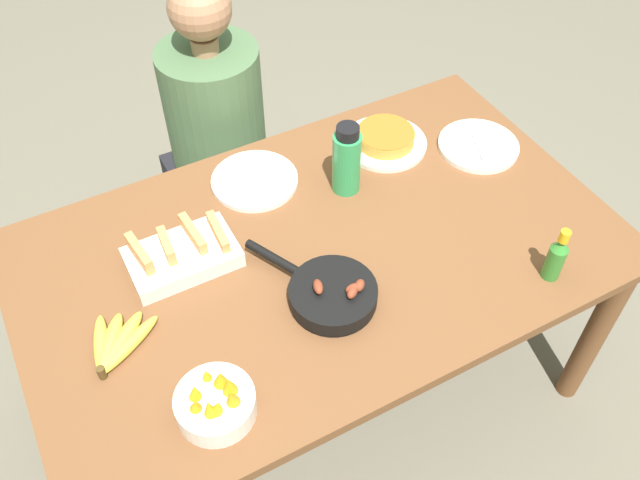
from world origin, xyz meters
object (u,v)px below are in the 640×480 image
person_figure (221,159)px  empty_plate_far_left (255,181)px  skillet (331,294)px  banana_bunch (115,344)px  melon_tray (182,255)px  fruit_bowl_mango (216,402)px  empty_plate_near_front (478,146)px  frittata_plate_center (385,140)px  hot_sauce_bottle (556,257)px  water_bottle (347,160)px

person_figure → empty_plate_far_left: bearing=-95.1°
skillet → empty_plate_far_left: skillet is taller
banana_bunch → skillet: 0.53m
melon_tray → fruit_bowl_mango: (-0.09, -0.44, 0.01)m
empty_plate_near_front → skillet: bearing=-156.4°
frittata_plate_center → hot_sauce_bottle: 0.66m
melon_tray → empty_plate_far_left: (0.30, 0.19, -0.02)m
skillet → water_bottle: bearing=-60.4°
skillet → person_figure: (0.05, 0.90, -0.27)m
banana_bunch → skillet: size_ratio=0.53×
melon_tray → frittata_plate_center: (0.72, 0.15, -0.01)m
banana_bunch → empty_plate_far_left: 0.65m
banana_bunch → water_bottle: size_ratio=0.87×
skillet → water_bottle: (0.24, 0.34, 0.08)m
frittata_plate_center → water_bottle: size_ratio=1.16×
fruit_bowl_mango → person_figure: (0.42, 1.05, -0.28)m
water_bottle → empty_plate_near_front: bearing=-5.2°
empty_plate_far_left → melon_tray: bearing=-147.0°
skillet → empty_plate_near_front: 0.75m
frittata_plate_center → empty_plate_near_front: size_ratio=1.04×
fruit_bowl_mango → water_bottle: bearing=38.9°
melon_tray → frittata_plate_center: melon_tray is taller
fruit_bowl_mango → frittata_plate_center: bearing=36.4°
banana_bunch → empty_plate_near_front: 1.22m
empty_plate_near_front → hot_sauce_bottle: bearing=-106.3°
skillet → fruit_bowl_mango: bearing=86.3°
skillet → frittata_plate_center: (0.44, 0.45, -0.01)m
frittata_plate_center → empty_plate_far_left: size_ratio=1.02×
fruit_bowl_mango → skillet: bearing=21.9°
hot_sauce_bottle → water_bottle: bearing=119.5°
melon_tray → empty_plate_near_front: melon_tray is taller
frittata_plate_center → empty_plate_near_front: frittata_plate_center is taller
banana_bunch → empty_plate_near_front: (1.21, 0.18, -0.01)m
frittata_plate_center → hot_sauce_bottle: (0.10, -0.65, 0.05)m
empty_plate_near_front → fruit_bowl_mango: size_ratio=1.39×
fruit_bowl_mango → person_figure: person_figure is taller
empty_plate_far_left → fruit_bowl_mango: 0.74m
banana_bunch → empty_plate_far_left: size_ratio=0.76×
melon_tray → water_bottle: bearing=5.1°
empty_plate_near_front → water_bottle: water_bottle is taller
empty_plate_near_front → empty_plate_far_left: bearing=164.7°
banana_bunch → frittata_plate_center: (0.96, 0.33, 0.00)m
banana_bunch → skillet: bearing=-12.7°
melon_tray → empty_plate_far_left: size_ratio=1.11×
banana_bunch → fruit_bowl_mango: 0.31m
empty_plate_near_front → fruit_bowl_mango: fruit_bowl_mango is taller
person_figure → water_bottle: bearing=-71.3°
melon_tray → person_figure: person_figure is taller
empty_plate_far_left → hot_sauce_bottle: (0.53, -0.69, 0.06)m
empty_plate_near_front → fruit_bowl_mango: 1.15m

